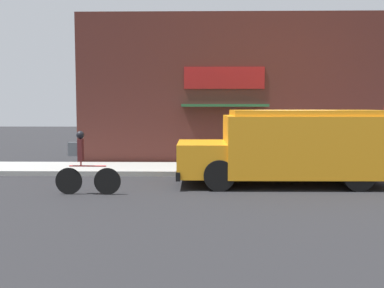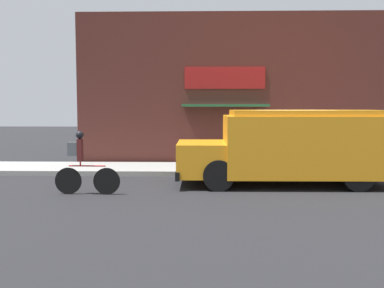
% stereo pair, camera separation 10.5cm
% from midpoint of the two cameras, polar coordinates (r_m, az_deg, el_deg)
% --- Properties ---
extents(ground_plane, '(70.00, 70.00, 0.00)m').
position_cam_midpoint_polar(ground_plane, '(15.15, 12.29, -4.10)').
color(ground_plane, '#232326').
extents(sidewalk, '(28.00, 2.49, 0.17)m').
position_cam_midpoint_polar(sidewalk, '(16.35, 11.46, -3.14)').
color(sidewalk, '#999993').
rests_on(sidewalk, ground_plane).
extents(storefront, '(15.63, 1.01, 5.91)m').
position_cam_midpoint_polar(storefront, '(17.67, 10.59, 6.79)').
color(storefront, '#4C231E').
rests_on(storefront, ground_plane).
extents(school_bus, '(6.20, 2.85, 2.21)m').
position_cam_midpoint_polar(school_bus, '(13.56, 12.42, -0.20)').
color(school_bus, orange).
rests_on(school_bus, ground_plane).
extents(cyclist, '(1.74, 0.21, 1.68)m').
position_cam_midpoint_polar(cyclist, '(12.16, -13.87, -2.56)').
color(cyclist, black).
rests_on(cyclist, ground_plane).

